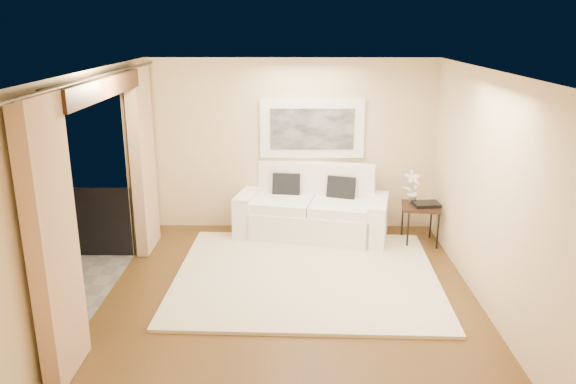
{
  "coord_description": "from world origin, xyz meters",
  "views": [
    {
      "loc": [
        0.03,
        -6.18,
        3.19
      ],
      "look_at": [
        -0.04,
        0.94,
        1.05
      ],
      "focal_mm": 35.0,
      "sensor_mm": 36.0,
      "label": 1
    }
  ],
  "objects_px": {
    "side_table": "(421,209)",
    "balcony_chair_far": "(33,240)",
    "orchid": "(412,186)",
    "sofa": "(313,211)",
    "bistro_table": "(4,238)"
  },
  "relations": [
    {
      "from": "orchid",
      "to": "balcony_chair_far",
      "type": "relative_size",
      "value": 0.48
    },
    {
      "from": "orchid",
      "to": "balcony_chair_far",
      "type": "xyz_separation_m",
      "value": [
        -5.02,
        -1.63,
        -0.23
      ]
    },
    {
      "from": "orchid",
      "to": "balcony_chair_far",
      "type": "height_order",
      "value": "orchid"
    },
    {
      "from": "orchid",
      "to": "sofa",
      "type": "bearing_deg",
      "value": 173.31
    },
    {
      "from": "sofa",
      "to": "orchid",
      "type": "relative_size",
      "value": 4.85
    },
    {
      "from": "bistro_table",
      "to": "balcony_chair_far",
      "type": "bearing_deg",
      "value": 16.43
    },
    {
      "from": "bistro_table",
      "to": "balcony_chair_far",
      "type": "distance_m",
      "value": 0.33
    },
    {
      "from": "side_table",
      "to": "balcony_chair_far",
      "type": "distance_m",
      "value": 5.34
    },
    {
      "from": "balcony_chair_far",
      "to": "side_table",
      "type": "bearing_deg",
      "value": -171.69
    },
    {
      "from": "balcony_chair_far",
      "to": "sofa",
      "type": "bearing_deg",
      "value": -160.65
    },
    {
      "from": "side_table",
      "to": "balcony_chair_far",
      "type": "bearing_deg",
      "value": -163.98
    },
    {
      "from": "side_table",
      "to": "balcony_chair_far",
      "type": "relative_size",
      "value": 0.59
    },
    {
      "from": "bistro_table",
      "to": "balcony_chair_far",
      "type": "relative_size",
      "value": 0.71
    },
    {
      "from": "orchid",
      "to": "balcony_chair_far",
      "type": "distance_m",
      "value": 5.29
    },
    {
      "from": "bistro_table",
      "to": "orchid",
      "type": "bearing_deg",
      "value": 17.93
    }
  ]
}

